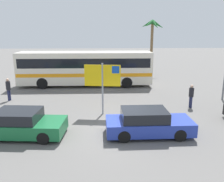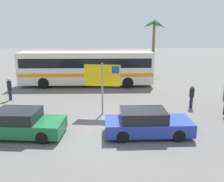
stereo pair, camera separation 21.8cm
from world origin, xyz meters
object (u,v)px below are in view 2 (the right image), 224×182
object	(u,v)px
bus_front_coach	(87,67)
car_green	(21,123)
pedestrian_crossing_lot	(192,95)
car_blue	(147,123)
pedestrian_near_sign	(9,87)
ferry_sign	(103,78)

from	to	relation	value
bus_front_coach	car_green	size ratio (longest dim) A/B	2.94
bus_front_coach	pedestrian_crossing_lot	world-z (taller)	bus_front_coach
car_blue	pedestrian_near_sign	world-z (taller)	pedestrian_near_sign
car_blue	bus_front_coach	bearing A→B (deg)	108.05
pedestrian_near_sign	car_blue	bearing A→B (deg)	-23.40
car_green	pedestrian_crossing_lot	size ratio (longest dim) A/B	2.63
bus_front_coach	pedestrian_crossing_lot	bearing A→B (deg)	-42.94
bus_front_coach	car_blue	world-z (taller)	bus_front_coach
car_green	car_blue	size ratio (longest dim) A/B	0.97
car_blue	pedestrian_near_sign	xyz separation A→B (m)	(-9.18, 6.42, 0.36)
bus_front_coach	pedestrian_near_sign	world-z (taller)	bus_front_coach
bus_front_coach	car_green	bearing A→B (deg)	-102.16
ferry_sign	pedestrian_near_sign	world-z (taller)	ferry_sign
ferry_sign	car_green	world-z (taller)	ferry_sign
pedestrian_near_sign	car_green	bearing A→B (deg)	-53.10
bus_front_coach	car_blue	distance (m)	11.91
ferry_sign	car_blue	world-z (taller)	ferry_sign
bus_front_coach	pedestrian_near_sign	distance (m)	7.26
bus_front_coach	pedestrian_crossing_lot	xyz separation A→B (m)	(7.54, -7.02, -0.86)
ferry_sign	car_green	bearing A→B (deg)	-135.96
bus_front_coach	car_green	distance (m)	11.42
bus_front_coach	car_green	world-z (taller)	bus_front_coach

